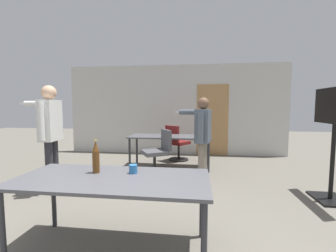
{
  "coord_description": "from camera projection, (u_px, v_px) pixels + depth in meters",
  "views": [
    {
      "loc": [
        0.64,
        -1.5,
        1.41
      ],
      "look_at": [
        0.19,
        2.08,
        1.1
      ],
      "focal_mm": 24.0,
      "sensor_mm": 36.0,
      "label": 1
    }
  ],
  "objects": [
    {
      "name": "back_wall",
      "position": [
        176.0,
        110.0,
        6.66
      ],
      "size": [
        6.43,
        0.12,
        2.63
      ],
      "color": "beige",
      "rests_on": "ground_plane"
    },
    {
      "name": "conference_table_near",
      "position": [
        112.0,
        184.0,
        2.15
      ],
      "size": [
        1.84,
        0.82,
        0.74
      ],
      "color": "#4C4C51",
      "rests_on": "ground_plane"
    },
    {
      "name": "conference_table_far",
      "position": [
        170.0,
        139.0,
        5.19
      ],
      "size": [
        1.86,
        0.73,
        0.74
      ],
      "color": "#4C4C51",
      "rests_on": "ground_plane"
    },
    {
      "name": "tv_screen",
      "position": [
        335.0,
        130.0,
        3.3
      ],
      "size": [
        0.44,
        1.09,
        1.7
      ],
      "rotation": [
        0.0,
        0.0,
        -1.57
      ],
      "color": "black",
      "rests_on": "ground_plane"
    },
    {
      "name": "person_center_tall",
      "position": [
        50.0,
        127.0,
        3.7
      ],
      "size": [
        0.82,
        0.58,
        1.76
      ],
      "rotation": [
        0.0,
        0.0,
        1.66
      ],
      "color": "#28282D",
      "rests_on": "ground_plane"
    },
    {
      "name": "person_left_plaid",
      "position": [
        202.0,
        132.0,
        4.09
      ],
      "size": [
        0.71,
        0.73,
        1.58
      ],
      "rotation": [
        0.0,
        0.0,
        1.38
      ],
      "color": "slate",
      "rests_on": "ground_plane"
    },
    {
      "name": "office_chair_far_left",
      "position": [
        177.0,
        144.0,
        5.87
      ],
      "size": [
        0.67,
        0.69,
        0.93
      ],
      "rotation": [
        0.0,
        0.0,
        5.64
      ],
      "color": "black",
      "rests_on": "ground_plane"
    },
    {
      "name": "office_chair_far_right",
      "position": [
        158.0,
        154.0,
        4.63
      ],
      "size": [
        0.67,
        0.65,
        0.93
      ],
      "rotation": [
        0.0,
        0.0,
        2.09
      ],
      "color": "black",
      "rests_on": "ground_plane"
    },
    {
      "name": "beer_bottle",
      "position": [
        96.0,
        157.0,
        2.28
      ],
      "size": [
        0.07,
        0.07,
        0.34
      ],
      "color": "#563314",
      "rests_on": "conference_table_near"
    },
    {
      "name": "drink_cup",
      "position": [
        133.0,
        169.0,
        2.28
      ],
      "size": [
        0.08,
        0.08,
        0.09
      ],
      "color": "#2866A3",
      "rests_on": "conference_table_near"
    }
  ]
}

